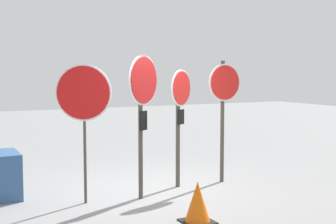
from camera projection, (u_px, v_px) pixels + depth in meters
ground_plane at (158, 191)px, 8.77m from camera, size 40.00×40.00×0.00m
stop_sign_0 at (83, 98)px, 7.79m from camera, size 0.84×0.50×2.37m
stop_sign_1 at (143, 96)px, 8.10m from camera, size 0.74×0.50×2.53m
stop_sign_2 at (180, 106)px, 8.98m from camera, size 0.61×0.39×2.28m
stop_sign_3 at (224, 97)px, 9.36m from camera, size 0.74×0.14×2.46m
traffic_cone_0 at (198, 202)px, 6.95m from camera, size 0.46×0.46×0.62m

